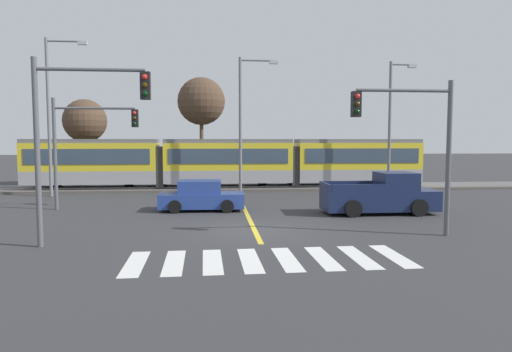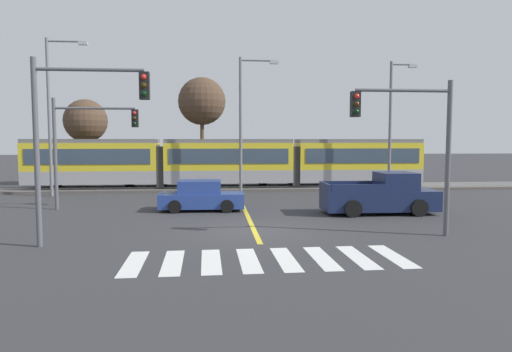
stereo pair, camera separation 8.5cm
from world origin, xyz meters
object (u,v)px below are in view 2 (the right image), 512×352
Objects in this scene: traffic_light_mid_left at (85,136)px; light_rail_tram at (229,161)px; bare_tree_far_west at (86,121)px; street_lamp_west at (53,108)px; traffic_light_near_right at (415,133)px; traffic_light_near_left at (75,122)px; street_lamp_east at (392,119)px; street_lamp_centre at (244,117)px; bare_tree_west at (202,102)px; pickup_truck at (382,196)px; sedan_crossing at (202,197)px.

light_rail_tram is at bearing 49.67° from traffic_light_mid_left.
street_lamp_west is at bearing -90.39° from bare_tree_far_west.
traffic_light_near_right is 0.58× the size of street_lamp_west.
street_lamp_east is at bearing 41.39° from traffic_light_near_left.
street_lamp_centre reaches higher than bare_tree_far_west.
traffic_light_near_left is 15.28m from street_lamp_west.
bare_tree_west reaches higher than bare_tree_far_west.
street_lamp_centre is 1.32× the size of bare_tree_far_west.
street_lamp_east reaches higher than bare_tree_far_west.
traffic_light_near_right is 0.64× the size of street_lamp_east.
street_lamp_east is at bearing -13.89° from light_rail_tram.
bare_tree_far_west is (-17.14, 20.88, 1.23)m from traffic_light_near_right.
traffic_light_mid_left reaches higher than light_rail_tram.
traffic_light_mid_left is at bearing -161.61° from street_lamp_east.
pickup_truck is 11.46m from street_lamp_centre.
traffic_light_near_left is at bearing -117.64° from sedan_crossing.
bare_tree_west reaches higher than sedan_crossing.
street_lamp_east is (4.87, 14.20, 1.16)m from traffic_light_near_right.
traffic_light_near_right is 0.66× the size of bare_tree_west.
traffic_light_near_left is at bearing -114.31° from street_lamp_centre.
bare_tree_far_west is (-5.41, 21.31, 0.90)m from traffic_light_near_left.
traffic_light_near_left reaches higher than traffic_light_near_right.
street_lamp_east reaches higher than traffic_light_mid_left.
sedan_crossing is at bearing -9.86° from traffic_light_mid_left.
sedan_crossing is 0.48× the size of street_lamp_centre.
traffic_light_near_right is 0.85× the size of bare_tree_far_west.
traffic_light_mid_left is 0.64× the size of street_lamp_east.
light_rail_tram is 13.66m from pickup_truck.
pickup_truck is at bearing -11.56° from sedan_crossing.
traffic_light_near_right reaches higher than pickup_truck.
light_rail_tram is 3.18× the size of street_lamp_east.
bare_tree_far_west is at bearing 150.13° from street_lamp_centre.
street_lamp_west is 12.00m from street_lamp_centre.
street_lamp_east is at bearing -31.00° from bare_tree_west.
street_lamp_west reaches higher than traffic_light_near_right.
street_lamp_centre is at bearing 35.21° from traffic_light_mid_left.
bare_tree_west is at bearing 110.24° from street_lamp_centre.
bare_tree_west is (9.03, 8.25, 1.13)m from street_lamp_west.
traffic_light_near_right is at bearing -50.63° from bare_tree_far_west.
light_rail_tram is 18.34m from traffic_light_near_left.
light_rail_tram is at bearing -68.60° from bare_tree_west.
bare_tree_west is at bearing 7.25° from bare_tree_far_west.
traffic_light_near_left is 0.63× the size of street_lamp_west.
sedan_crossing is 8.68m from street_lamp_centre.
bare_tree_west reaches higher than traffic_light_mid_left.
street_lamp_centre is (-6.02, 8.79, 4.23)m from pickup_truck.
traffic_light_near_left is at bearing -99.06° from bare_tree_west.
bare_tree_far_west is (-22.01, 6.68, 0.07)m from street_lamp_east.
light_rail_tram is 4.17× the size of bare_tree_far_west.
traffic_light_mid_left is (-7.56, -8.90, 1.70)m from light_rail_tram.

